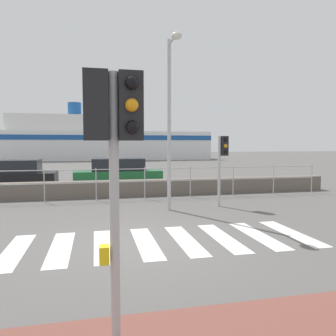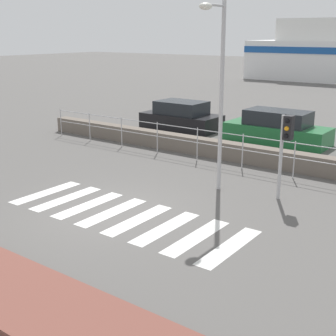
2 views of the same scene
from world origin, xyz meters
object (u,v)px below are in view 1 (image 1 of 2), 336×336
Objects in this scene: traffic_light_far at (222,155)px; parked_car_green at (118,174)px; parked_car_black at (15,176)px; traffic_light_near at (113,136)px; ferry_boat at (96,141)px; streetlamp at (171,103)px.

traffic_light_far is 0.54× the size of parked_car_green.
parked_car_green is (5.09, -0.00, 0.01)m from parked_car_black.
parked_car_black is at bearing 140.55° from traffic_light_far.
traffic_light_near is at bearing -119.49° from traffic_light_far.
traffic_light_near is 8.45m from traffic_light_far.
ferry_boat reaches higher than traffic_light_far.
parked_car_black is at bearing 106.13° from traffic_light_near.
ferry_boat is at bearing 89.90° from traffic_light_near.
traffic_light_far is at bearing -39.45° from parked_car_black.
streetlamp reaches higher than traffic_light_far.
traffic_light_near is 1.18× the size of traffic_light_far.
traffic_light_far is at bearing -65.12° from parked_car_green.
parked_car_green is at bearing 85.91° from traffic_light_near.
streetlamp reaches higher than parked_car_black.
traffic_light_far is 36.57m from ferry_boat.
ferry_boat is (-4.08, 36.34, 0.76)m from traffic_light_far.
parked_car_black is 5.09m from parked_car_green.
ferry_boat is 7.54× the size of parked_car_black.
parked_car_black is (-6.28, 7.27, -2.88)m from streetlamp.
traffic_light_near reaches higher than parked_car_black.
parked_car_green is (-3.14, 6.78, -1.20)m from traffic_light_far.
parked_car_green is (-1.18, 7.27, -2.87)m from streetlamp.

